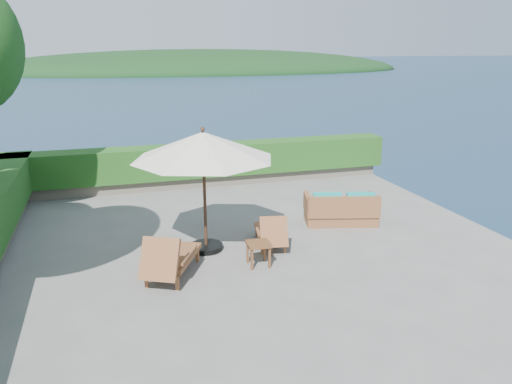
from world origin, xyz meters
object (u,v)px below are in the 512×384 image
object	(u,v)px
patio_umbrella	(203,147)
lounge_right	(271,232)
lounge_left	(170,258)
side_table	(258,247)
wicker_loveseat	(341,210)

from	to	relation	value
patio_umbrella	lounge_right	world-z (taller)	patio_umbrella
lounge_left	side_table	xyz separation A→B (m)	(1.82, 0.05, -0.01)
lounge_left	lounge_right	distance (m)	2.57
lounge_right	wicker_loveseat	distance (m)	2.41
lounge_left	wicker_loveseat	xyz separation A→B (m)	(4.61, 1.89, -0.07)
side_table	wicker_loveseat	bearing A→B (deg)	33.55
wicker_loveseat	side_table	bearing A→B (deg)	-131.38
patio_umbrella	side_table	world-z (taller)	patio_umbrella
side_table	wicker_loveseat	distance (m)	3.34
lounge_right	wicker_loveseat	bearing A→B (deg)	34.03
wicker_loveseat	patio_umbrella	bearing A→B (deg)	-153.99
patio_umbrella	lounge_left	size ratio (longest dim) A/B	1.76
side_table	wicker_loveseat	xyz separation A→B (m)	(2.78, 1.85, -0.07)
lounge_right	side_table	xyz separation A→B (m)	(-0.57, -0.89, 0.06)
side_table	lounge_right	bearing A→B (deg)	57.38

